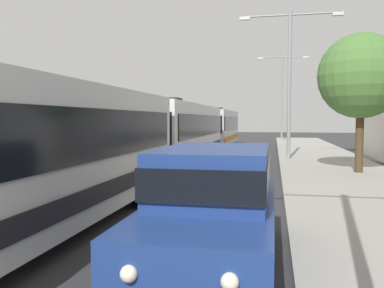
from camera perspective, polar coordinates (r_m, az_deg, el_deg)
name	(u,v)px	position (r m, az deg, el deg)	size (l,w,h in m)	color
bus_lead	(37,152)	(8.58, -20.98, -1.09)	(2.58, 11.23, 3.21)	silver
bus_second_in_line	(179,133)	(20.07, -1.78, 1.63)	(2.58, 12.11, 3.21)	silver
bus_middle	(217,127)	(33.09, 3.48, 2.35)	(2.58, 10.97, 3.21)	silver
white_suv	(214,203)	(6.38, 3.14, -8.34)	(1.86, 4.81, 1.90)	navy
box_truck_oncoming	(185,126)	(36.55, -1.02, 2.50)	(2.35, 8.35, 3.15)	navy
streetlamp_mid	(290,69)	(23.15, 13.58, 10.18)	(5.48, 0.28, 8.07)	gray
streetlamp_far	(282,89)	(43.95, 12.59, 7.53)	(5.22, 0.28, 8.92)	gray
roadside_tree	(361,76)	(18.13, 22.71, 8.80)	(3.48, 3.48, 5.71)	#4C3823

